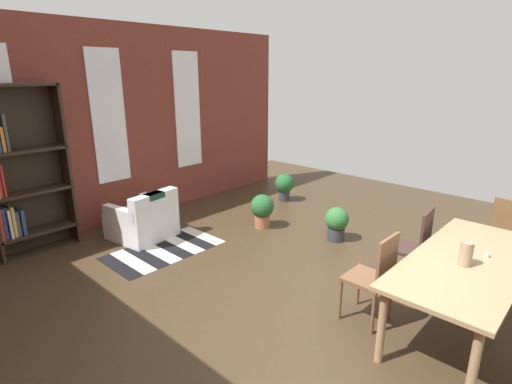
{
  "coord_description": "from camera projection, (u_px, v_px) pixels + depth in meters",
  "views": [
    {
      "loc": [
        -2.98,
        -1.78,
        2.42
      ],
      "look_at": [
        0.53,
        1.49,
        0.95
      ],
      "focal_mm": 27.71,
      "sensor_mm": 36.0,
      "label": 1
    }
  ],
  "objects": [
    {
      "name": "ground_plane",
      "position": [
        329.0,
        324.0,
        3.95
      ],
      "size": [
        10.77,
        10.77,
        0.0
      ],
      "primitive_type": "plane",
      "color": "#3F301F"
    },
    {
      "name": "bookshelf_tall",
      "position": [
        20.0,
        174.0,
        5.22
      ],
      "size": [
        1.02,
        0.31,
        2.28
      ],
      "color": "#2D2319",
      "rests_on": "ground"
    },
    {
      "name": "potted_plant_by_shelf",
      "position": [
        284.0,
        185.0,
        7.63
      ],
      "size": [
        0.37,
        0.37,
        0.53
      ],
      "color": "#333338",
      "rests_on": "ground"
    },
    {
      "name": "potted_plant_corner",
      "position": [
        262.0,
        209.0,
        6.32
      ],
      "size": [
        0.38,
        0.38,
        0.54
      ],
      "color": "#9E6042",
      "rests_on": "ground"
    },
    {
      "name": "window_pane_2",
      "position": [
        188.0,
        110.0,
        7.2
      ],
      "size": [
        0.55,
        0.02,
        2.05
      ],
      "primitive_type": "cube",
      "color": "white"
    },
    {
      "name": "dining_chair_head_right",
      "position": [
        503.0,
        237.0,
        4.74
      ],
      "size": [
        0.43,
        0.43,
        0.95
      ],
      "color": "brown",
      "rests_on": "ground"
    },
    {
      "name": "dining_table",
      "position": [
        468.0,
        267.0,
        3.69
      ],
      "size": [
        2.13,
        0.91,
        0.74
      ],
      "color": "#A1825C",
      "rests_on": "ground"
    },
    {
      "name": "dining_chair_far_left",
      "position": [
        375.0,
        276.0,
        3.84
      ],
      "size": [
        0.4,
        0.4,
        0.95
      ],
      "color": "brown",
      "rests_on": "ground"
    },
    {
      "name": "back_wall_brick",
      "position": [
        108.0,
        127.0,
        6.22
      ],
      "size": [
        7.56,
        0.12,
        3.15
      ],
      "primitive_type": "cube",
      "color": "brown",
      "rests_on": "ground"
    },
    {
      "name": "tealight_candle_0",
      "position": [
        487.0,
        255.0,
        3.71
      ],
      "size": [
        0.04,
        0.04,
        0.05
      ],
      "primitive_type": "cylinder",
      "color": "silver",
      "rests_on": "dining_table"
    },
    {
      "name": "striped_rug",
      "position": [
        164.0,
        250.0,
        5.58
      ],
      "size": [
        1.58,
        0.87,
        0.01
      ],
      "color": "black",
      "rests_on": "ground"
    },
    {
      "name": "potted_plant_window",
      "position": [
        337.0,
        222.0,
        5.83
      ],
      "size": [
        0.35,
        0.35,
        0.51
      ],
      "color": "#333338",
      "rests_on": "ground"
    },
    {
      "name": "armchair_white",
      "position": [
        143.0,
        220.0,
        5.93
      ],
      "size": [
        0.91,
        0.91,
        0.75
      ],
      "color": "silver",
      "rests_on": "ground"
    },
    {
      "name": "dining_chair_far_right",
      "position": [
        414.0,
        245.0,
        4.52
      ],
      "size": [
        0.43,
        0.43,
        0.95
      ],
      "color": "#3D2923",
      "rests_on": "ground"
    },
    {
      "name": "vase_on_table",
      "position": [
        466.0,
        254.0,
        3.53
      ],
      "size": [
        0.11,
        0.11,
        0.22
      ],
      "primitive_type": "cylinder",
      "color": "#998466",
      "rests_on": "dining_table"
    },
    {
      "name": "window_pane_1",
      "position": [
        109.0,
        117.0,
        6.13
      ],
      "size": [
        0.55,
        0.02,
        2.05
      ],
      "primitive_type": "cube",
      "color": "white"
    }
  ]
}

